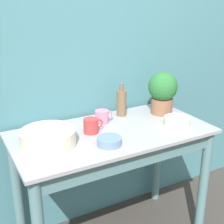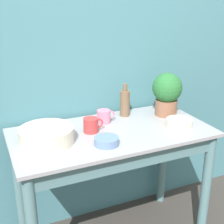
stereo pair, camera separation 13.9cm
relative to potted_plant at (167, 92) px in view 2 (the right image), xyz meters
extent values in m
cube|color=teal|center=(-0.44, 0.25, 0.24)|extent=(6.00, 0.05, 2.40)
cylinder|color=slate|center=(0.10, -0.35, -0.57)|extent=(0.06, 0.06, 0.78)
cylinder|color=slate|center=(-0.98, 0.14, -0.57)|extent=(0.06, 0.06, 0.78)
cylinder|color=slate|center=(0.10, 0.14, -0.57)|extent=(0.06, 0.06, 0.78)
cube|color=slate|center=(-0.44, -0.35, -0.23)|extent=(1.08, 0.02, 0.10)
cube|color=#9E9EA3|center=(-0.44, -0.10, -0.17)|extent=(1.18, 0.60, 0.02)
cylinder|color=#8C5B42|center=(0.00, 0.00, -0.10)|extent=(0.14, 0.14, 0.10)
sphere|color=#286B33|center=(0.00, 0.00, 0.03)|extent=(0.19, 0.19, 0.19)
cylinder|color=beige|center=(-0.83, -0.10, -0.11)|extent=(0.30, 0.30, 0.09)
cylinder|color=brown|center=(-0.26, 0.10, -0.07)|extent=(0.07, 0.07, 0.17)
cylinder|color=brown|center=(-0.26, 0.10, 0.04)|extent=(0.03, 0.03, 0.05)
cylinder|color=pink|center=(-0.43, 0.04, -0.12)|extent=(0.08, 0.08, 0.08)
torus|color=pink|center=(-0.39, 0.04, -0.11)|extent=(0.06, 0.01, 0.06)
cylinder|color=#C63838|center=(-0.56, -0.07, -0.11)|extent=(0.09, 0.09, 0.09)
torus|color=#C63838|center=(-0.51, -0.07, -0.11)|extent=(0.06, 0.01, 0.06)
cylinder|color=#6684B2|center=(-0.54, -0.26, -0.14)|extent=(0.13, 0.13, 0.04)
cylinder|color=beige|center=(-0.04, -0.21, -0.13)|extent=(0.16, 0.16, 0.05)
camera|label=1|loc=(-1.25, -1.58, 0.59)|focal=50.00mm
camera|label=2|loc=(-1.12, -1.65, 0.59)|focal=50.00mm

